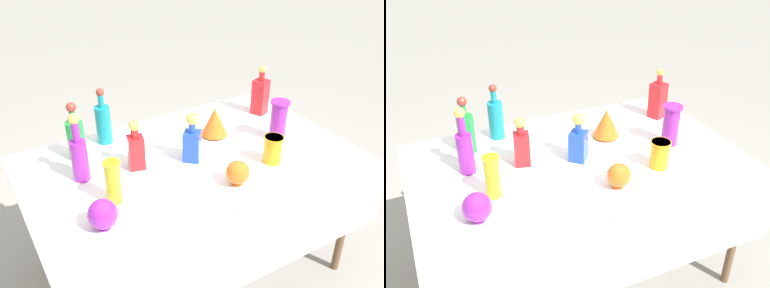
# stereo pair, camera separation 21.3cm
# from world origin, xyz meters

# --- Properties ---
(ground_plane) EXTENTS (40.00, 40.00, 0.00)m
(ground_plane) POSITION_xyz_m (0.00, 0.00, 0.00)
(ground_plane) COLOR gray
(display_table) EXTENTS (1.67, 1.08, 0.76)m
(display_table) POSITION_xyz_m (0.00, -0.04, 0.70)
(display_table) COLOR white
(display_table) RESTS_ON ground
(tall_bottle_0) EXTENTS (0.09, 0.09, 0.31)m
(tall_bottle_0) POSITION_xyz_m (-0.49, 0.33, 0.88)
(tall_bottle_0) COLOR #198C38
(tall_bottle_0) RESTS_ON display_table
(tall_bottle_1) EXTENTS (0.08, 0.08, 0.35)m
(tall_bottle_1) POSITION_xyz_m (-0.53, 0.13, 0.89)
(tall_bottle_1) COLOR purple
(tall_bottle_1) RESTS_ON display_table
(tall_bottle_2) EXTENTS (0.08, 0.08, 0.32)m
(tall_bottle_2) POSITION_xyz_m (-0.31, 0.41, 0.88)
(tall_bottle_2) COLOR teal
(tall_bottle_2) RESTS_ON display_table
(square_decanter_0) EXTENTS (0.09, 0.09, 0.26)m
(square_decanter_0) POSITION_xyz_m (-0.26, 0.09, 0.87)
(square_decanter_0) COLOR red
(square_decanter_0) RESTS_ON display_table
(square_decanter_1) EXTENTS (0.11, 0.11, 0.31)m
(square_decanter_1) POSITION_xyz_m (0.65, 0.27, 0.88)
(square_decanter_1) COLOR red
(square_decanter_1) RESTS_ON display_table
(square_decanter_2) EXTENTS (0.12, 0.12, 0.26)m
(square_decanter_2) POSITION_xyz_m (0.01, 0.01, 0.87)
(square_decanter_2) COLOR blue
(square_decanter_2) RESTS_ON display_table
(slender_vase_0) EXTENTS (0.08, 0.08, 0.21)m
(slender_vase_0) POSITION_xyz_m (-0.46, -0.11, 0.87)
(slender_vase_0) COLOR yellow
(slender_vase_0) RESTS_ON display_table
(slender_vase_1) EXTENTS (0.10, 0.10, 0.14)m
(slender_vase_1) POSITION_xyz_m (0.35, -0.21, 0.84)
(slender_vase_1) COLOR orange
(slender_vase_1) RESTS_ON display_table
(slender_vase_2) EXTENTS (0.11, 0.11, 0.23)m
(slender_vase_2) POSITION_xyz_m (0.53, -0.04, 0.88)
(slender_vase_2) COLOR purple
(slender_vase_2) RESTS_ON display_table
(fluted_vase_0) EXTENTS (0.15, 0.15, 0.17)m
(fluted_vase_0) POSITION_xyz_m (0.25, 0.17, 0.85)
(fluted_vase_0) COLOR orange
(fluted_vase_0) RESTS_ON display_table
(round_bowl_0) EXTENTS (0.11, 0.11, 0.12)m
(round_bowl_0) POSITION_xyz_m (0.08, -0.28, 0.82)
(round_bowl_0) COLOR orange
(round_bowl_0) RESTS_ON display_table
(round_bowl_1) EXTENTS (0.12, 0.12, 0.13)m
(round_bowl_1) POSITION_xyz_m (-0.57, -0.25, 0.83)
(round_bowl_1) COLOR purple
(round_bowl_1) RESTS_ON display_table
(price_tag_left) EXTENTS (0.05, 0.01, 0.03)m
(price_tag_left) POSITION_xyz_m (-0.03, -0.48, 0.78)
(price_tag_left) COLOR white
(price_tag_left) RESTS_ON display_table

